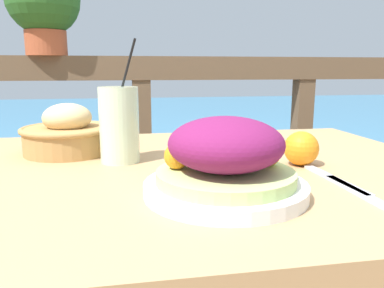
% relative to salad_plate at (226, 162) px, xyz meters
% --- Properties ---
extents(patio_table, '(1.19, 0.79, 0.73)m').
position_rel_salad_plate_xyz_m(patio_table, '(-0.08, 0.18, -0.15)').
color(patio_table, tan).
rests_on(patio_table, ground_plane).
extents(railing_fence, '(2.80, 0.08, 0.96)m').
position_rel_salad_plate_xyz_m(railing_fence, '(-0.08, 0.96, -0.11)').
color(railing_fence, brown).
rests_on(railing_fence, ground_plane).
extents(sea_backdrop, '(12.00, 4.00, 0.47)m').
position_rel_salad_plate_xyz_m(sea_backdrop, '(-0.08, 3.46, -0.54)').
color(sea_backdrop, teal).
rests_on(sea_backdrop, ground_plane).
extents(salad_plate, '(0.25, 0.25, 0.12)m').
position_rel_salad_plate_xyz_m(salad_plate, '(0.00, 0.00, 0.00)').
color(salad_plate, silver).
rests_on(salad_plate, patio_table).
extents(drink_glass, '(0.08, 0.08, 0.25)m').
position_rel_salad_plate_xyz_m(drink_glass, '(-0.16, 0.24, 0.03)').
color(drink_glass, beige).
rests_on(drink_glass, patio_table).
extents(bread_basket, '(0.21, 0.21, 0.11)m').
position_rel_salad_plate_xyz_m(bread_basket, '(-0.28, 0.34, -0.01)').
color(bread_basket, '#AD7F47').
rests_on(bread_basket, patio_table).
extents(potted_plant, '(0.26, 0.26, 0.33)m').
position_rel_salad_plate_xyz_m(potted_plant, '(-0.43, 0.96, 0.37)').
color(potted_plant, '#A34C2D').
rests_on(potted_plant, railing_fence).
extents(fork, '(0.02, 0.18, 0.00)m').
position_rel_salad_plate_xyz_m(fork, '(0.20, 0.03, -0.05)').
color(fork, silver).
rests_on(fork, patio_table).
extents(knife, '(0.02, 0.18, 0.00)m').
position_rel_salad_plate_xyz_m(knife, '(0.20, -0.04, -0.05)').
color(knife, silver).
rests_on(knife, patio_table).
extents(orange_near_basket, '(0.07, 0.07, 0.07)m').
position_rel_salad_plate_xyz_m(orange_near_basket, '(0.19, 0.15, -0.02)').
color(orange_near_basket, orange).
rests_on(orange_near_basket, patio_table).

